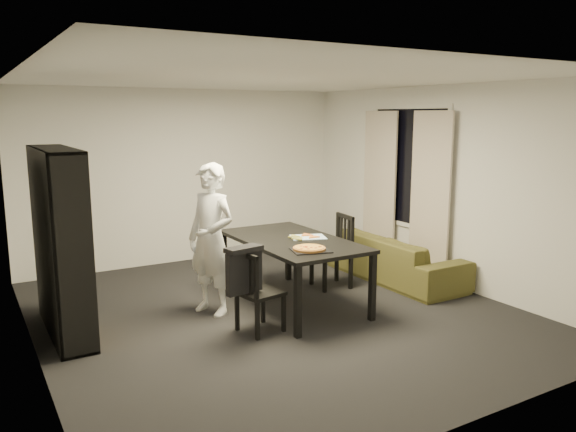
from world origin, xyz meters
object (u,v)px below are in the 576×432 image
pepperoni_pizza (309,248)px  baking_tray (311,250)px  person (211,239)px  dining_table (292,245)px  chair_left (254,287)px  sofa (395,257)px  bookshelf (61,242)px  chair_right (337,246)px

pepperoni_pizza → baking_tray: bearing=-48.1°
pepperoni_pizza → person: bearing=134.2°
dining_table → baking_tray: size_ratio=4.75×
chair_left → sofa: (2.54, 0.74, -0.19)m
bookshelf → chair_left: (1.66, -1.01, -0.46)m
dining_table → chair_left: bearing=-144.8°
chair_right → sofa: 0.90m
sofa → person: bearing=89.0°
person → pepperoni_pizza: 1.12m
bookshelf → dining_table: (2.46, -0.45, -0.23)m
pepperoni_pizza → chair_right: bearing=41.7°
bookshelf → dining_table: size_ratio=1.00×
bookshelf → person: 1.56m
dining_table → chair_left: (-0.80, -0.56, -0.23)m
sofa → chair_left: bearing=106.2°
chair_left → chair_right: size_ratio=0.91×
bookshelf → sofa: 4.26m
bookshelf → person: (1.54, -0.22, -0.10)m
baking_tray → sofa: 2.08m
dining_table → chair_left: 1.00m
dining_table → baking_tray: 0.61m
chair_left → pepperoni_pizza: size_ratio=2.47×
bookshelf → sofa: (4.20, -0.27, -0.65)m
chair_left → pepperoni_pizza: bearing=-101.9°
baking_tray → pepperoni_pizza: 0.03m
chair_right → dining_table: bearing=-62.7°
dining_table → pepperoni_pizza: pepperoni_pizza is taller
bookshelf → chair_left: bookshelf is taller
dining_table → person: (-0.92, 0.23, 0.13)m
chair_right → person: 1.83m
chair_right → baking_tray: size_ratio=2.36×
dining_table → person: person is taller
chair_left → baking_tray: bearing=-102.9°
chair_right → baking_tray: 1.39m
person → pepperoni_pizza: (0.78, -0.81, -0.03)m
person → bookshelf: bearing=-122.9°
person → chair_right: bearing=68.7°
person → sofa: bearing=64.4°
baking_tray → pepperoni_pizza: bearing=131.9°
baking_tray → dining_table: bearing=77.8°
bookshelf → baking_tray: bookshelf is taller
chair_left → chair_right: chair_right is taller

